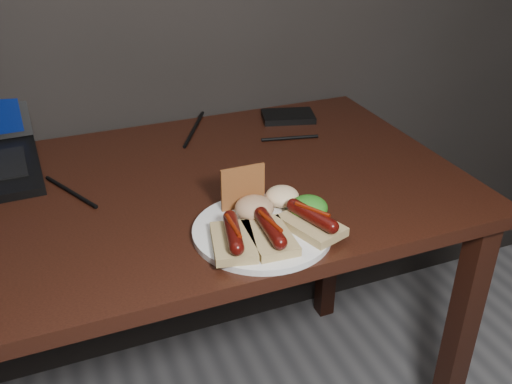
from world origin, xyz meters
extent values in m
cube|color=#33150C|center=(0.00, 1.38, 0.73)|extent=(1.40, 0.70, 0.03)
cube|color=#33150C|center=(0.65, 1.08, 0.36)|extent=(0.05, 0.05, 0.72)
cube|color=#33150C|center=(0.65, 1.68, 0.36)|extent=(0.05, 0.05, 0.72)
cube|color=black|center=(0.47, 1.63, 0.76)|extent=(0.15, 0.12, 0.02)
cylinder|color=black|center=(-0.10, 1.43, 0.75)|extent=(0.09, 0.17, 0.01)
cylinder|color=black|center=(0.22, 1.65, 0.75)|extent=(0.11, 0.20, 0.01)
cylinder|color=black|center=(0.42, 1.51, 0.75)|extent=(0.14, 0.04, 0.01)
cylinder|color=white|center=(0.20, 1.15, 0.76)|extent=(0.26, 0.26, 0.01)
cube|color=tan|center=(0.13, 1.12, 0.77)|extent=(0.09, 0.13, 0.02)
cylinder|color=#500C05|center=(0.13, 1.12, 0.79)|extent=(0.05, 0.10, 0.02)
sphere|color=#500C05|center=(0.12, 1.07, 0.79)|extent=(0.02, 0.02, 0.02)
sphere|color=#500C05|center=(0.14, 1.16, 0.79)|extent=(0.03, 0.02, 0.02)
cylinder|color=#601304|center=(0.13, 1.12, 0.80)|extent=(0.01, 0.07, 0.01)
cube|color=tan|center=(0.20, 1.11, 0.77)|extent=(0.08, 0.12, 0.02)
cylinder|color=#500C05|center=(0.20, 1.11, 0.79)|extent=(0.03, 0.10, 0.02)
sphere|color=#500C05|center=(0.19, 1.06, 0.79)|extent=(0.03, 0.02, 0.02)
sphere|color=#500C05|center=(0.20, 1.16, 0.79)|extent=(0.03, 0.02, 0.02)
cylinder|color=#601304|center=(0.20, 1.11, 0.80)|extent=(0.02, 0.07, 0.01)
cube|color=tan|center=(0.28, 1.12, 0.77)|extent=(0.10, 0.13, 0.02)
cylinder|color=#500C05|center=(0.28, 1.12, 0.79)|extent=(0.05, 0.10, 0.02)
sphere|color=#500C05|center=(0.29, 1.07, 0.79)|extent=(0.03, 0.02, 0.02)
sphere|color=#500C05|center=(0.26, 1.16, 0.79)|extent=(0.03, 0.02, 0.02)
cylinder|color=#601304|center=(0.28, 1.12, 0.80)|extent=(0.04, 0.06, 0.01)
cube|color=#AD642F|center=(0.19, 1.23, 0.80)|extent=(0.09, 0.01, 0.08)
ellipsoid|color=#186013|center=(0.29, 1.16, 0.78)|extent=(0.07, 0.07, 0.04)
ellipsoid|color=maroon|center=(0.20, 1.19, 0.78)|extent=(0.07, 0.07, 0.04)
ellipsoid|color=white|center=(0.27, 1.22, 0.78)|extent=(0.06, 0.06, 0.04)
camera|label=1|loc=(-0.13, 0.36, 1.31)|focal=40.00mm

